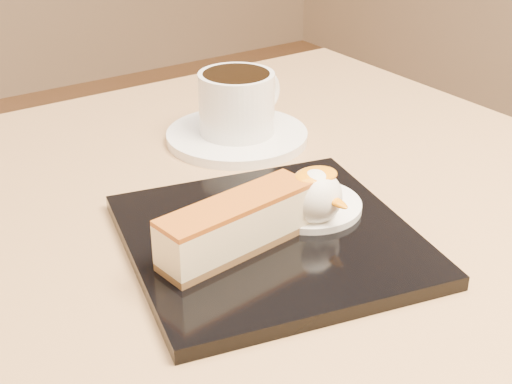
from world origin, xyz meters
TOP-DOWN VIEW (x-y plane):
  - dessert_plate at (0.01, -0.01)m, footprint 0.26×0.26m
  - cheesecake at (-0.03, -0.02)m, footprint 0.13×0.05m
  - cream_smear at (0.06, 0.00)m, footprint 0.09×0.09m
  - ice_cream_scoop at (0.05, -0.02)m, footprint 0.04×0.04m
  - mango_sauce at (0.05, -0.02)m, footprint 0.04×0.03m
  - mint_sprig at (0.03, 0.03)m, footprint 0.03×0.02m
  - saucer at (0.10, 0.18)m, footprint 0.15×0.15m
  - coffee_cup at (0.10, 0.18)m, footprint 0.11×0.08m

SIDE VIEW (x-z plane):
  - saucer at x=0.10m, z-range 0.72..0.73m
  - dessert_plate at x=0.01m, z-range 0.72..0.73m
  - cream_smear at x=0.06m, z-range 0.73..0.74m
  - mint_sprig at x=0.03m, z-range 0.74..0.74m
  - cheesecake at x=-0.03m, z-range 0.73..0.77m
  - ice_cream_scoop at x=0.05m, z-range 0.73..0.78m
  - coffee_cup at x=0.10m, z-range 0.73..0.80m
  - mango_sauce at x=0.05m, z-range 0.77..0.78m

